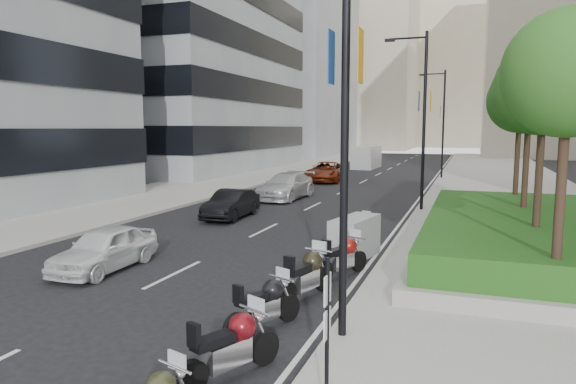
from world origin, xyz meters
The scene contains 27 objects.
ground centered at (0.00, 0.00, 0.00)m, with size 160.00×160.00×0.00m, color black.
sidewalk_right centered at (9.00, 30.00, 0.07)m, with size 10.00×100.00×0.15m, color #9E9B93.
sidewalk_left centered at (-12.00, 30.00, 0.07)m, with size 8.00×100.00×0.15m, color #9E9B93.
lane_edge centered at (3.70, 30.00, 0.01)m, with size 0.12×100.00×0.01m, color silver.
lane_centre centered at (-1.50, 30.00, 0.01)m, with size 0.12×100.00×0.01m, color silver.
building_grey_far centered at (-24.00, 70.00, 15.00)m, with size 22.00×26.00×30.00m, color gray.
building_cream_left centered at (-18.00, 100.00, 17.00)m, with size 26.00×24.00×34.00m, color #B7AD93.
building_cream_centre centered at (2.00, 120.00, 19.00)m, with size 30.00×24.00×38.00m, color #B7AD93.
tree_0 centered at (8.50, 4.00, 5.42)m, with size 2.80×2.80×6.30m.
tree_1 centered at (8.50, 8.00, 5.42)m, with size 2.80×2.80×6.30m.
tree_2 centered at (8.50, 12.00, 5.42)m, with size 2.80×2.80×6.30m.
tree_3 centered at (8.50, 16.00, 5.42)m, with size 2.80×2.80×6.30m.
lamp_post_0 centered at (4.14, 1.00, 5.07)m, with size 2.34×0.45×9.00m.
lamp_post_1 centered at (4.14, 18.00, 5.07)m, with size 2.34×0.45×9.00m.
lamp_post_2 centered at (4.14, 36.00, 5.07)m, with size 2.34×0.45×9.00m.
parking_sign centered at (4.80, -2.00, 1.46)m, with size 0.06×0.32×2.50m.
motorcycle_1 centered at (2.90, -1.16, 0.60)m, with size 1.10×2.10×1.12m.
motorcycle_2 centered at (2.62, 1.01, 0.57)m, with size 1.04×2.00×1.06m.
motorcycle_3 centered at (2.86, 3.23, 0.63)m, with size 0.88×2.32×1.17m.
motorcycle_4 centered at (3.25, 5.44, 0.59)m, with size 1.08×2.09×1.11m.
motorcycle_5 centered at (3.11, 7.63, 0.68)m, with size 1.35×2.39×1.37m.
motorcycle_6 centered at (2.77, 9.79, 0.53)m, with size 0.97×1.88×1.00m.
car_a centered at (-3.72, 3.74, 0.66)m, with size 1.56×3.88×1.32m, color white.
car_b centered at (-4.07, 13.14, 0.67)m, with size 1.43×4.10×1.35m, color black.
car_c centered at (-3.90, 20.34, 0.78)m, with size 2.18×5.36×1.56m, color #B6B5B8.
car_d centered at (-4.34, 30.99, 0.79)m, with size 2.61×5.67×1.57m, color #631F0B.
delivery_van centered at (-3.98, 45.60, 1.10)m, with size 2.32×5.67×2.35m.
Camera 1 is at (6.60, -8.66, 4.27)m, focal length 32.00 mm.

